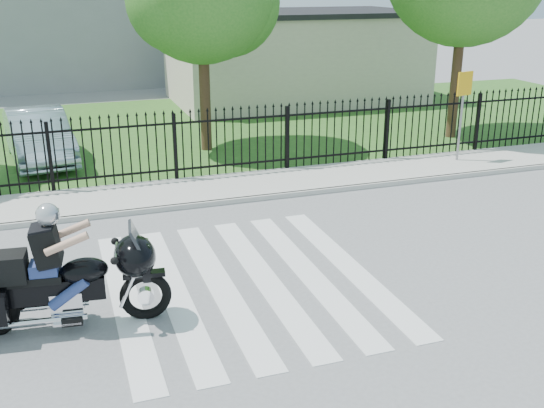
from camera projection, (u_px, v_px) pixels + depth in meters
name	position (u px, v px, depth m)	size (l,w,h in m)	color
ground	(243.00, 282.00, 10.98)	(120.00, 120.00, 0.00)	slate
crosswalk	(243.00, 282.00, 10.98)	(5.00, 5.50, 0.01)	silver
sidewalk	(185.00, 192.00, 15.42)	(40.00, 2.00, 0.12)	#ADAAA3
curb	(194.00, 205.00, 14.53)	(40.00, 0.12, 0.12)	#ADAAA3
grass_strip	(144.00, 132.00, 21.67)	(40.00, 12.00, 0.02)	#26531C
iron_fence	(175.00, 149.00, 16.03)	(26.00, 0.04, 1.80)	black
building_low	(294.00, 59.00, 26.79)	(10.00, 6.00, 3.50)	beige
building_low_roof	(295.00, 13.00, 26.17)	(10.20, 6.20, 0.20)	black
motorcycle_rider	(60.00, 277.00, 9.32)	(3.05, 1.15, 2.02)	black
parked_car	(39.00, 136.00, 17.99)	(1.54, 4.42, 1.46)	#96AFBC
traffic_sign	(463.00, 98.00, 17.34)	(0.53, 0.16, 2.47)	gray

